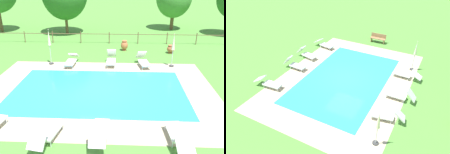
% 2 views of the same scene
% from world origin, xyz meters
% --- Properties ---
extents(ground_plane, '(160.00, 160.00, 0.00)m').
position_xyz_m(ground_plane, '(0.00, 0.00, 0.00)').
color(ground_plane, '#518E38').
extents(pool_deck_paving, '(12.54, 9.00, 0.01)m').
position_xyz_m(pool_deck_paving, '(0.00, 0.00, 0.00)').
color(pool_deck_paving, '#BCAD8E').
rests_on(pool_deck_paving, ground).
extents(swimming_pool_water, '(9.24, 5.70, 0.01)m').
position_xyz_m(swimming_pool_water, '(0.00, 0.00, 0.01)').
color(swimming_pool_water, '#2DB7C6').
rests_on(swimming_pool_water, ground).
extents(pool_coping_rim, '(9.72, 6.18, 0.01)m').
position_xyz_m(pool_coping_rim, '(0.00, 0.00, 0.01)').
color(pool_coping_rim, beige).
rests_on(pool_coping_rim, ground).
extents(sun_lounger_north_near_steps, '(0.61, 1.88, 0.97)m').
position_xyz_m(sun_lounger_north_near_steps, '(0.49, 4.17, 0.39)').
color(sun_lounger_north_near_steps, white).
rests_on(sun_lounger_north_near_steps, ground).
extents(sun_lounger_north_far, '(0.71, 2.09, 0.74)m').
position_xyz_m(sun_lounger_north_far, '(-2.22, 3.90, 0.36)').
color(sun_lounger_north_far, white).
rests_on(sun_lounger_north_far, ground).
extents(sun_lounger_north_end, '(0.65, 1.88, 0.98)m').
position_xyz_m(sun_lounger_north_end, '(0.49, -4.22, 0.39)').
color(sun_lounger_north_end, white).
rests_on(sun_lounger_north_end, ground).
extents(sun_lounger_south_near_corner, '(0.94, 2.01, 0.92)m').
position_xyz_m(sun_lounger_south_near_corner, '(2.67, 3.97, 0.38)').
color(sun_lounger_south_near_corner, white).
rests_on(sun_lounger_south_near_corner, ground).
extents(sun_lounger_south_mid, '(0.77, 2.10, 0.75)m').
position_xyz_m(sun_lounger_south_mid, '(3.37, -4.29, 0.36)').
color(sun_lounger_south_mid, white).
rests_on(sun_lounger_south_mid, ground).
extents(sun_lounger_south_end, '(0.93, 1.98, 0.95)m').
position_xyz_m(sun_lounger_south_end, '(-1.45, -4.41, 0.39)').
color(sun_lounger_south_end, white).
rests_on(sun_lounger_south_end, ground).
extents(patio_umbrella_closed_row_west, '(0.32, 0.32, 2.25)m').
position_xyz_m(patio_umbrella_closed_row_west, '(4.58, 3.98, 1.42)').
color(patio_umbrella_closed_row_west, '#383838').
rests_on(patio_umbrella_closed_row_west, ground).
extents(patio_umbrella_closed_row_mid_west, '(0.32, 0.32, 2.45)m').
position_xyz_m(patio_umbrella_closed_row_mid_west, '(-3.68, 4.06, 1.55)').
color(patio_umbrella_closed_row_mid_west, '#383838').
rests_on(patio_umbrella_closed_row_mid_west, ground).
extents(terracotta_urn_near_fence, '(0.56, 0.56, 0.83)m').
position_xyz_m(terracotta_urn_near_fence, '(1.38, 7.58, 0.44)').
color(terracotta_urn_near_fence, '#B7663D').
rests_on(terracotta_urn_near_fence, ground).
extents(terracotta_urn_by_tree, '(0.58, 0.58, 0.65)m').
position_xyz_m(terracotta_urn_by_tree, '(5.03, 7.00, 0.35)').
color(terracotta_urn_by_tree, '#A85B38').
rests_on(terracotta_urn_by_tree, ground).
extents(perimeter_fence, '(20.62, 0.08, 1.05)m').
position_xyz_m(perimeter_fence, '(0.02, 9.75, 0.67)').
color(perimeter_fence, brown).
rests_on(perimeter_fence, ground).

